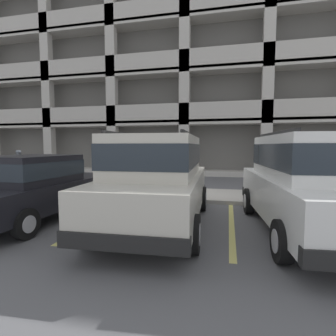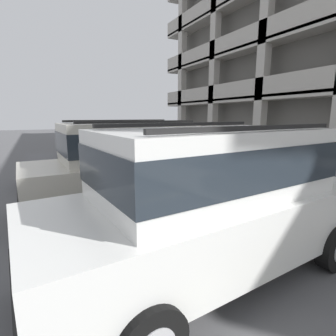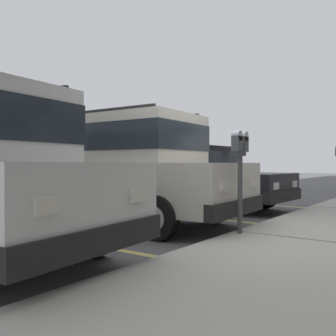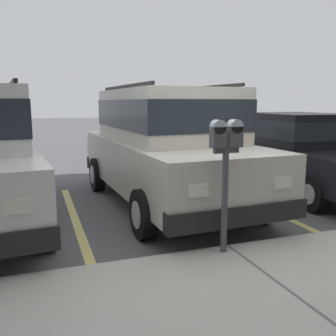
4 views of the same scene
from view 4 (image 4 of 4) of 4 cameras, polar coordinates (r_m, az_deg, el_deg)
The scene contains 6 objects.
ground_plane at distance 4.73m, azimuth 7.78°, elevation -12.62°, with size 80.00×80.00×0.10m.
sidewalk at distance 3.69m, azimuth 17.56°, elevation -17.96°, with size 40.00×2.20×0.12m.
parking_stall_lines at distance 5.58m, azimuth -13.59°, elevation -8.68°, with size 12.45×4.80×0.01m.
silver_suv at distance 6.43m, azimuth -0.40°, elevation 3.98°, with size 2.18×4.86×2.03m.
red_sedan at distance 8.06m, azimuth 19.58°, elevation 2.71°, with size 1.98×4.55×1.54m.
parking_meter_near at distance 4.04m, azimuth 8.80°, elevation 2.01°, with size 0.35×0.12×1.46m.
Camera 4 is at (2.03, 3.87, 1.76)m, focal length 40.00 mm.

